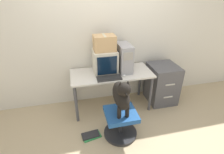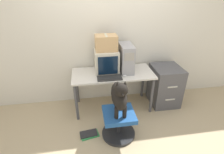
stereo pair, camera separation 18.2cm
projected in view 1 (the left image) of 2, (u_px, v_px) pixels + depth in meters
name	position (u px, v px, depth m)	size (l,w,h in m)	color
ground_plane	(116.00, 117.00, 3.12)	(12.00, 12.00, 0.00)	tan
wall_back	(107.00, 35.00, 3.10)	(8.00, 0.05, 2.60)	silver
desk	(112.00, 77.00, 3.09)	(1.42, 0.62, 0.73)	silver
crt_monitor	(105.00, 61.00, 3.00)	(0.40, 0.40, 0.39)	beige
pc_tower	(124.00, 58.00, 3.03)	(0.21, 0.44, 0.48)	#99999E
keyboard	(109.00, 78.00, 2.85)	(0.40, 0.18, 0.03)	#2D2D2D
computer_mouse	(124.00, 76.00, 2.92)	(0.06, 0.04, 0.03)	silver
office_chair	(121.00, 122.00, 2.66)	(0.52, 0.52, 0.43)	#262628
dog	(121.00, 95.00, 2.42)	(0.21, 0.52, 0.58)	black
filing_cabinet	(162.00, 83.00, 3.41)	(0.51, 0.56, 0.76)	#4C4C51
cardboard_box	(104.00, 43.00, 2.85)	(0.36, 0.26, 0.25)	tan
book_stack_floor	(91.00, 135.00, 2.71)	(0.31, 0.22, 0.04)	#2D8C47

